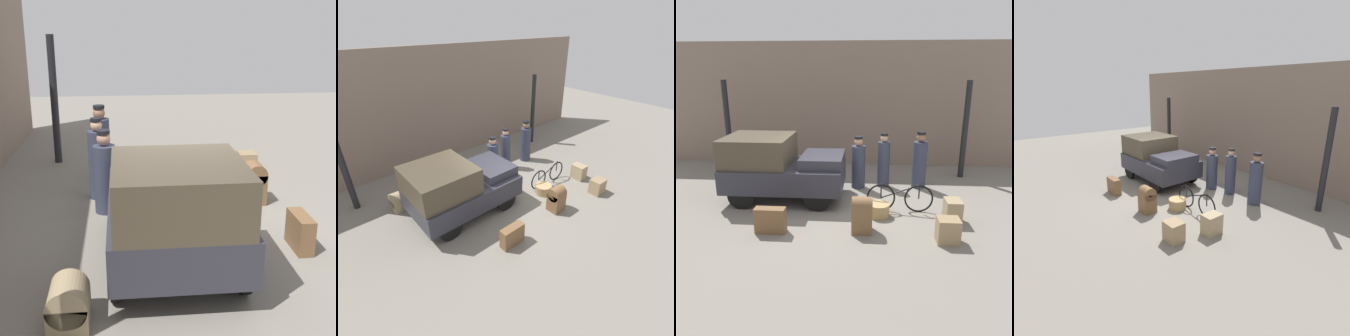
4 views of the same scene
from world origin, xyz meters
The scene contains 15 objects.
ground_plane centered at (0.00, 0.00, 0.00)m, with size 30.00×30.00×0.00m, color gray.
station_building_facade centered at (0.00, 4.08, 2.25)m, with size 16.00×0.15×4.50m.
canopy_pillar_left centered at (-4.01, 2.66, 1.60)m, with size 0.19×0.19×3.19m.
canopy_pillar_right centered at (4.00, 2.66, 1.60)m, with size 0.19×0.19×3.19m.
truck centered at (-1.60, 0.31, 0.95)m, with size 3.21×1.87×1.77m.
bicycle centered at (1.67, -0.41, 0.37)m, with size 1.68×0.04×0.77m.
wicker_basket centered at (1.12, -0.71, 0.16)m, with size 0.55×0.55×0.32m.
porter_lifting_near_truck centered at (0.55, 1.36, 0.72)m, with size 0.41×0.41×1.60m.
conductor_in_dark_uniform centered at (1.32, 1.52, 0.77)m, with size 0.37×0.37×1.67m.
porter_standing_middle centered at (2.41, 1.50, 0.79)m, with size 0.43×0.43×1.73m.
trunk_large_brown centered at (-1.29, -1.77, 0.29)m, with size 0.68×0.25×0.58m.
trunk_barrel_dark centered at (0.74, -1.59, 0.43)m, with size 0.45×0.42×0.83m.
suitcase_black_upright centered at (-2.93, 1.72, 0.28)m, with size 0.57×0.49×0.60m.
suitcase_small_leather centered at (2.87, -0.92, 0.28)m, with size 0.37×0.49×0.55m.
trunk_wicker_pale centered at (2.54, -1.92, 0.26)m, with size 0.46×0.40×0.53m.
Camera 4 is at (7.20, -5.34, 3.73)m, focal length 28.00 mm.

